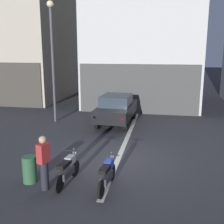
# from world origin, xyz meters

# --- Properties ---
(ground_plane) EXTENTS (120.00, 120.00, 0.00)m
(ground_plane) POSITION_xyz_m (0.00, 0.00, 0.00)
(ground_plane) COLOR #333338
(lane_centre_line) EXTENTS (0.20, 18.00, 0.01)m
(lane_centre_line) POSITION_xyz_m (0.00, 6.00, 0.00)
(lane_centre_line) COLOR silver
(lane_centre_line) RESTS_ON ground
(building_corner_left) EXTENTS (8.97, 8.12, 13.29)m
(building_corner_left) POSITION_xyz_m (-11.17, 12.41, 6.63)
(building_corner_left) COLOR #B2A893
(building_corner_left) RESTS_ON ground
(car_black_crossing_near) EXTENTS (1.92, 4.17, 1.64)m
(car_black_crossing_near) POSITION_xyz_m (-0.93, 5.23, 0.89)
(car_black_crossing_near) COLOR black
(car_black_crossing_near) RESTS_ON ground
(street_lamp) EXTENTS (0.36, 0.36, 6.64)m
(street_lamp) POSITION_xyz_m (-4.52, 5.04, 4.05)
(street_lamp) COLOR #47474C
(street_lamp) RESTS_ON ground
(motorcycle_silver_row_leftmost) EXTENTS (0.55, 1.67, 0.98)m
(motorcycle_silver_row_leftmost) POSITION_xyz_m (-1.22, -2.10, 0.46)
(motorcycle_silver_row_leftmost) COLOR black
(motorcycle_silver_row_leftmost) RESTS_ON ground
(motorcycle_blue_row_left_mid) EXTENTS (0.55, 1.67, 0.98)m
(motorcycle_blue_row_left_mid) POSITION_xyz_m (0.04, -2.18, 0.46)
(motorcycle_blue_row_left_mid) COLOR black
(motorcycle_blue_row_left_mid) RESTS_ON ground
(person_by_motorcycles) EXTENTS (0.32, 0.41, 1.67)m
(person_by_motorcycles) POSITION_xyz_m (-1.77, -2.60, 0.86)
(person_by_motorcycles) COLOR #23232D
(person_by_motorcycles) RESTS_ON ground
(trash_bin) EXTENTS (0.44, 0.44, 0.85)m
(trash_bin) POSITION_xyz_m (-2.43, -2.24, 0.42)
(trash_bin) COLOR #2D5938
(trash_bin) RESTS_ON ground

